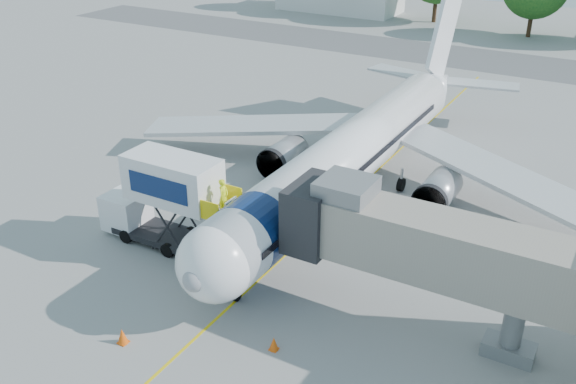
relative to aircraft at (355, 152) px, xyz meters
The scene contains 8 objects.
ground 5.07m from the aircraft, 90.00° to the right, with size 160.00×160.00×0.00m, color gray.
guidance_line 5.06m from the aircraft, 90.00° to the right, with size 0.15×70.00×0.01m, color yellow.
taxiway_strip 37.99m from the aircraft, 90.00° to the left, with size 120.00×10.00×0.01m, color #59595B.
aircraft is the anchor object (origin of this frame).
jet_bridge 13.77m from the aircraft, 54.30° to the right, with size 13.90×3.20×6.60m.
catering_hiloader 12.77m from the aircraft, 119.37° to the right, with size 8.50×2.44×5.50m.
safety_cone_a 16.42m from the aircraft, 77.63° to the right, with size 0.42×0.42×0.67m.
safety_cone_b 19.16m from the aircraft, 97.90° to the right, with size 0.48×0.48×0.77m.
Camera 1 is at (15.07, -30.65, 18.82)m, focal length 40.00 mm.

